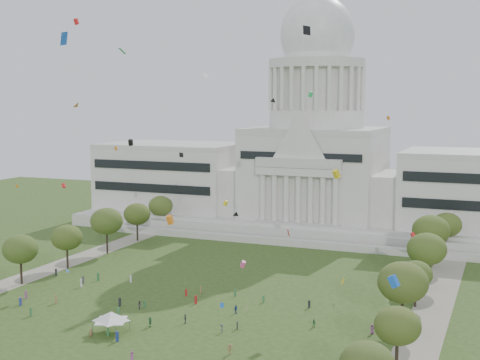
% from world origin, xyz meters
% --- Properties ---
extents(ground, '(400.00, 400.00, 0.00)m').
position_xyz_m(ground, '(0.00, 0.00, 0.00)').
color(ground, '#2F4519').
rests_on(ground, ground).
extents(capitol, '(160.00, 64.50, 91.30)m').
position_xyz_m(capitol, '(0.00, 113.59, 22.30)').
color(capitol, '#BAB7AD').
rests_on(capitol, ground).
extents(path_left, '(8.00, 160.00, 0.04)m').
position_xyz_m(path_left, '(-48.00, 30.00, 0.02)').
color(path_left, gray).
rests_on(path_left, ground).
extents(path_right, '(8.00, 160.00, 0.04)m').
position_xyz_m(path_right, '(48.00, 30.00, 0.02)').
color(path_right, gray).
rests_on(path_right, ground).
extents(row_tree_r_1, '(7.58, 7.58, 10.78)m').
position_xyz_m(row_tree_r_1, '(46.22, -1.75, 7.66)').
color(row_tree_r_1, black).
rests_on(row_tree_r_1, ground).
extents(row_tree_l_2, '(8.42, 8.42, 11.97)m').
position_xyz_m(row_tree_l_2, '(-45.04, 17.30, 8.51)').
color(row_tree_l_2, black).
rests_on(row_tree_l_2, ground).
extents(row_tree_r_2, '(9.55, 9.55, 13.58)m').
position_xyz_m(row_tree_r_2, '(44.17, 17.44, 9.66)').
color(row_tree_r_2, black).
rests_on(row_tree_r_2, ground).
extents(row_tree_l_3, '(8.12, 8.12, 11.55)m').
position_xyz_m(row_tree_l_3, '(-44.09, 33.92, 8.21)').
color(row_tree_l_3, black).
rests_on(row_tree_l_3, ground).
extents(row_tree_r_3, '(7.01, 7.01, 9.98)m').
position_xyz_m(row_tree_r_3, '(44.40, 34.48, 7.08)').
color(row_tree_r_3, black).
rests_on(row_tree_r_3, ground).
extents(row_tree_l_4, '(9.29, 9.29, 13.21)m').
position_xyz_m(row_tree_l_4, '(-44.08, 52.42, 9.39)').
color(row_tree_l_4, black).
rests_on(row_tree_l_4, ground).
extents(row_tree_r_4, '(9.19, 9.19, 13.06)m').
position_xyz_m(row_tree_r_4, '(44.76, 50.04, 9.29)').
color(row_tree_r_4, black).
rests_on(row_tree_r_4, ground).
extents(row_tree_l_5, '(8.33, 8.33, 11.85)m').
position_xyz_m(row_tree_l_5, '(-45.22, 71.01, 8.42)').
color(row_tree_l_5, black).
rests_on(row_tree_l_5, ground).
extents(row_tree_r_5, '(9.82, 9.82, 13.96)m').
position_xyz_m(row_tree_r_5, '(43.49, 70.19, 9.93)').
color(row_tree_r_5, black).
rests_on(row_tree_r_5, ground).
extents(row_tree_l_6, '(8.19, 8.19, 11.64)m').
position_xyz_m(row_tree_l_6, '(-46.87, 89.14, 8.27)').
color(row_tree_l_6, black).
rests_on(row_tree_l_6, ground).
extents(row_tree_r_6, '(8.42, 8.42, 11.97)m').
position_xyz_m(row_tree_r_6, '(45.96, 88.13, 8.51)').
color(row_tree_r_6, black).
rests_on(row_tree_r_6, ground).
extents(event_tent, '(9.68, 9.68, 4.16)m').
position_xyz_m(event_tent, '(-6.58, -3.28, 3.23)').
color(event_tent, '#4C4C4C').
rests_on(event_tent, ground).
extents(person_0, '(1.06, 0.93, 1.82)m').
position_xyz_m(person_0, '(39.18, 14.46, 0.91)').
color(person_0, '#994C8C').
rests_on(person_0, ground).
extents(person_2, '(0.86, 0.62, 1.60)m').
position_xyz_m(person_2, '(28.09, 13.85, 0.80)').
color(person_2, '#33723F').
rests_on(person_2, ground).
extents(person_3, '(0.76, 1.16, 1.66)m').
position_xyz_m(person_3, '(12.75, 4.45, 0.83)').
color(person_3, '#4C4C51').
rests_on(person_3, ground).
extents(person_4, '(0.88, 1.23, 1.90)m').
position_xyz_m(person_4, '(4.01, 6.54, 0.95)').
color(person_4, '#4C4C51').
rests_on(person_4, ground).
extents(person_5, '(1.48, 1.95, 1.97)m').
position_xyz_m(person_5, '(-1.36, 2.21, 0.98)').
color(person_5, '#33723F').
rests_on(person_5, ground).
extents(person_6, '(0.70, 0.93, 1.72)m').
position_xyz_m(person_6, '(4.32, -13.91, 0.86)').
color(person_6, '#994C8C').
rests_on(person_6, ground).
extents(person_7, '(0.81, 0.86, 1.89)m').
position_xyz_m(person_7, '(-8.41, -7.36, 0.95)').
color(person_7, olive).
rests_on(person_7, ground).
extents(person_8, '(0.99, 0.90, 1.74)m').
position_xyz_m(person_8, '(-9.04, 11.26, 0.87)').
color(person_8, '#4C4C51').
rests_on(person_8, ground).
extents(person_9, '(1.33, 1.31, 1.91)m').
position_xyz_m(person_9, '(18.45, -4.99, 0.95)').
color(person_9, olive).
rests_on(person_9, ground).
extents(person_10, '(0.80, 1.14, 1.77)m').
position_xyz_m(person_10, '(10.83, 16.05, 0.89)').
color(person_10, navy).
rests_on(person_10, ground).
extents(distant_crowd, '(66.29, 35.67, 1.95)m').
position_xyz_m(distant_crowd, '(-16.47, 14.38, 0.88)').
color(distant_crowd, '#994C8C').
rests_on(distant_crowd, ground).
extents(kite_swarm, '(97.39, 98.35, 54.69)m').
position_xyz_m(kite_swarm, '(2.66, 8.45, 29.44)').
color(kite_swarm, orange).
rests_on(kite_swarm, ground).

